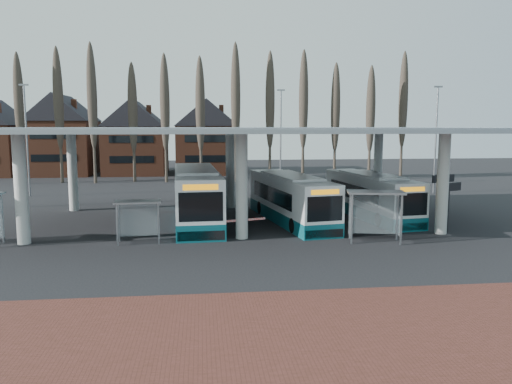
{
  "coord_description": "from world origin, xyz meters",
  "views": [
    {
      "loc": [
        -2.27,
        -25.53,
        6.39
      ],
      "look_at": [
        1.32,
        7.0,
        2.08
      ],
      "focal_mm": 35.0,
      "sensor_mm": 36.0,
      "label": 1
    }
  ],
  "objects": [
    {
      "name": "barrier",
      "position": [
        0.24,
        2.81,
        0.94
      ],
      "size": [
        2.35,
        0.99,
        1.21
      ],
      "rotation": [
        0.0,
        0.0,
        0.29
      ],
      "color": "black",
      "rests_on": "ground"
    },
    {
      "name": "bus_3",
      "position": [
        9.69,
        8.64,
        1.45
      ],
      "size": [
        3.76,
        11.31,
        3.08
      ],
      "rotation": [
        0.0,
        0.0,
        0.13
      ],
      "color": "white",
      "rests_on": "ground"
    },
    {
      "name": "ground",
      "position": [
        0.0,
        0.0,
        0.0
      ],
      "size": [
        140.0,
        140.0,
        0.0
      ],
      "primitive_type": "plane",
      "color": "black",
      "rests_on": "ground"
    },
    {
      "name": "shelter_2",
      "position": [
        7.31,
        0.95,
        2.07
      ],
      "size": [
        3.33,
        2.15,
        2.85
      ],
      "rotation": [
        0.0,
        0.0,
        -0.21
      ],
      "color": "gray",
      "rests_on": "ground"
    },
    {
      "name": "shelter_1",
      "position": [
        -5.76,
        2.14,
        1.71
      ],
      "size": [
        2.61,
        1.44,
        2.35
      ],
      "rotation": [
        0.0,
        0.0,
        0.07
      ],
      "color": "gray",
      "rests_on": "ground"
    },
    {
      "name": "lamp_post_b",
      "position": [
        6.0,
        26.0,
        5.34
      ],
      "size": [
        0.8,
        0.16,
        10.17
      ],
      "color": "slate",
      "rests_on": "ground"
    },
    {
      "name": "lamp_post_c",
      "position": [
        20.0,
        20.0,
        5.34
      ],
      "size": [
        0.8,
        0.16,
        10.17
      ],
      "color": "slate",
      "rests_on": "ground"
    },
    {
      "name": "station_canopy",
      "position": [
        0.0,
        8.0,
        5.68
      ],
      "size": [
        32.0,
        16.0,
        6.34
      ],
      "color": "beige",
      "rests_on": "ground"
    },
    {
      "name": "townhouse_row",
      "position": [
        -15.75,
        44.0,
        5.94
      ],
      "size": [
        36.8,
        10.3,
        12.25
      ],
      "color": "brown",
      "rests_on": "ground"
    },
    {
      "name": "info_sign_0",
      "position": [
        12.63,
        2.89,
        2.52
      ],
      "size": [
        1.89,
        0.93,
        3.01
      ],
      "rotation": [
        0.0,
        0.0,
        0.42
      ],
      "color": "black",
      "rests_on": "ground"
    },
    {
      "name": "lamp_post_a",
      "position": [
        -18.0,
        22.0,
        5.34
      ],
      "size": [
        0.8,
        0.16,
        10.17
      ],
      "color": "slate",
      "rests_on": "ground"
    },
    {
      "name": "bus_1",
      "position": [
        -2.63,
        8.24,
        1.71
      ],
      "size": [
        3.42,
        13.19,
        3.63
      ],
      "rotation": [
        0.0,
        0.0,
        0.05
      ],
      "color": "white",
      "rests_on": "ground"
    },
    {
      "name": "poplar_row",
      "position": [
        0.0,
        33.0,
        8.78
      ],
      "size": [
        45.1,
        1.1,
        14.5
      ],
      "color": "#473D33",
      "rests_on": "ground"
    },
    {
      "name": "info_sign_1",
      "position": [
        14.29,
        6.93,
        2.6
      ],
      "size": [
        1.96,
        0.9,
        3.1
      ],
      "rotation": [
        0.0,
        0.0,
        0.39
      ],
      "color": "black",
      "rests_on": "ground"
    },
    {
      "name": "bus_2",
      "position": [
        3.68,
        7.39,
        1.51
      ],
      "size": [
        4.35,
        11.78,
        3.2
      ],
      "rotation": [
        0.0,
        0.0,
        0.17
      ],
      "color": "white",
      "rests_on": "ground"
    },
    {
      "name": "brick_strip",
      "position": [
        0.0,
        -12.0,
        0.01
      ],
      "size": [
        70.0,
        10.0,
        0.03
      ],
      "primitive_type": "cube",
      "color": "brown",
      "rests_on": "ground"
    }
  ]
}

